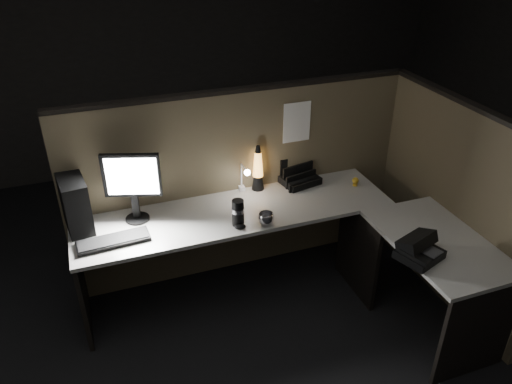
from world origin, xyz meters
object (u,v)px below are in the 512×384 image
object	(u,v)px
monitor	(132,181)
pc_tower	(75,203)
keyboard	(113,241)
lava_lamp	(258,171)
desk_phone	(418,249)

from	to	relation	value
monitor	pc_tower	bearing A→B (deg)	-168.51
pc_tower	keyboard	world-z (taller)	pc_tower
pc_tower	monitor	distance (m)	0.41
pc_tower	monitor	world-z (taller)	monitor
keyboard	lava_lamp	xyz separation A→B (m)	(1.13, 0.35, 0.14)
desk_phone	monitor	bearing A→B (deg)	127.05
keyboard	desk_phone	distance (m)	1.95
keyboard	monitor	bearing A→B (deg)	47.52
pc_tower	keyboard	bearing A→B (deg)	-61.63
keyboard	desk_phone	size ratio (longest dim) A/B	1.49
monitor	desk_phone	size ratio (longest dim) A/B	1.59
keyboard	lava_lamp	bearing A→B (deg)	13.26
monitor	keyboard	world-z (taller)	monitor
pc_tower	keyboard	distance (m)	0.38
pc_tower	desk_phone	size ratio (longest dim) A/B	1.18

